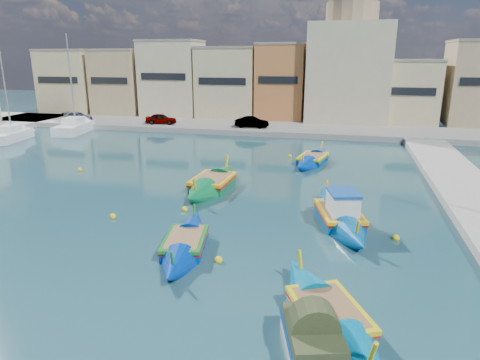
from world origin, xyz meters
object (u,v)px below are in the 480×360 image
(luzzu_cyan_mid, at_px, (313,160))
(luzzu_green, at_px, (213,184))
(luzzu_turquoise_cabin, at_px, (339,216))
(luzzu_cyan_south, at_px, (329,318))
(yacht_midnorth, at_px, (19,134))
(luzzu_blue_south, at_px, (185,245))
(church_block, at_px, (349,58))
(yacht_north, at_px, (82,126))
(tender_near, at_px, (313,340))

(luzzu_cyan_mid, height_order, luzzu_green, luzzu_green)
(luzzu_turquoise_cabin, distance_m, luzzu_cyan_south, 9.49)
(luzzu_cyan_mid, height_order, yacht_midnorth, yacht_midnorth)
(luzzu_blue_south, distance_m, yacht_midnorth, 35.70)
(luzzu_turquoise_cabin, bearing_deg, yacht_midnorth, 153.76)
(church_block, bearing_deg, luzzu_green, -105.00)
(church_block, distance_m, yacht_north, 34.48)
(luzzu_turquoise_cabin, distance_m, tender_near, 11.07)
(luzzu_cyan_mid, distance_m, luzzu_green, 10.73)
(luzzu_turquoise_cabin, relative_size, yacht_north, 0.78)
(luzzu_green, distance_m, yacht_north, 29.56)
(church_block, distance_m, tender_near, 47.74)
(church_block, height_order, yacht_midnorth, church_block)
(luzzu_turquoise_cabin, relative_size, luzzu_green, 1.05)
(yacht_north, height_order, yacht_midnorth, yacht_north)
(luzzu_green, relative_size, yacht_midnorth, 0.82)
(luzzu_cyan_south, bearing_deg, luzzu_turquoise_cabin, 89.03)
(luzzu_turquoise_cabin, distance_m, luzzu_blue_south, 8.61)
(luzzu_green, xyz_separation_m, tender_near, (7.94, -15.38, 0.16))
(luzzu_green, bearing_deg, luzzu_cyan_south, -58.84)
(church_block, relative_size, luzzu_turquoise_cabin, 2.04)
(luzzu_blue_south, bearing_deg, luzzu_cyan_mid, 76.42)
(luzzu_blue_south, bearing_deg, tender_near, -43.00)
(luzzu_cyan_mid, distance_m, tender_near, 24.32)
(church_block, bearing_deg, luzzu_cyan_south, -90.17)
(yacht_midnorth, bearing_deg, church_block, 28.49)
(yacht_north, relative_size, yacht_midnorth, 1.10)
(luzzu_turquoise_cabin, distance_m, luzzu_green, 9.55)
(luzzu_cyan_south, relative_size, tender_near, 2.35)
(yacht_midnorth, bearing_deg, yacht_north, 59.50)
(luzzu_blue_south, bearing_deg, luzzu_green, 99.65)
(tender_near, height_order, yacht_midnorth, yacht_midnorth)
(luzzu_cyan_mid, xyz_separation_m, luzzu_green, (-6.04, -8.86, 0.05))
(church_block, xyz_separation_m, tender_near, (-0.55, -47.07, -7.95))
(luzzu_cyan_south, bearing_deg, tender_near, -104.57)
(luzzu_green, xyz_separation_m, yacht_north, (-22.60, 19.05, 0.17))
(luzzu_turquoise_cabin, bearing_deg, luzzu_cyan_south, -90.97)
(luzzu_cyan_south, xyz_separation_m, yacht_north, (-30.95, 32.86, 0.21))
(church_block, relative_size, luzzu_blue_south, 2.42)
(church_block, xyz_separation_m, luzzu_cyan_mid, (-2.45, -22.82, -8.16))
(yacht_midnorth, bearing_deg, luzzu_cyan_south, -37.57)
(yacht_north, bearing_deg, luzzu_blue_south, -49.68)
(yacht_north, bearing_deg, luzzu_cyan_mid, -19.57)
(luzzu_blue_south, bearing_deg, luzzu_turquoise_cabin, 36.71)
(luzzu_green, xyz_separation_m, luzzu_blue_south, (1.61, -9.48, -0.07))
(luzzu_blue_south, height_order, yacht_midnorth, yacht_midnorth)
(luzzu_cyan_mid, bearing_deg, yacht_midnorth, 173.02)
(church_block, height_order, luzzu_turquoise_cabin, church_block)
(luzzu_turquoise_cabin, xyz_separation_m, yacht_north, (-31.11, 23.38, 0.12))
(luzzu_green, bearing_deg, tender_near, -62.69)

